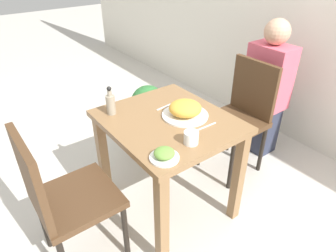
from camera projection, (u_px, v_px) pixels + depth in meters
name	position (u px, v px, depth m)	size (l,w,h in m)	color
ground_plane	(168.00, 204.00, 2.21)	(16.00, 16.00, 0.00)	beige
dining_table	(168.00, 138.00, 1.89)	(0.80, 0.71, 0.73)	olive
chair_near	(61.00, 196.00, 1.57)	(0.42, 0.42, 0.91)	#4C331E
chair_far	(241.00, 112.00, 2.35)	(0.42, 0.42, 0.91)	#4C331E
food_plate	(185.00, 110.00, 1.83)	(0.29, 0.29, 0.10)	white
side_plate	(164.00, 155.00, 1.48)	(0.15, 0.15, 0.06)	white
drink_cup	(191.00, 138.00, 1.59)	(0.08, 0.08, 0.07)	white
sauce_bottle	(111.00, 103.00, 1.84)	(0.06, 0.06, 0.18)	gray
fork_utensil	(168.00, 105.00, 1.97)	(0.03, 0.20, 0.00)	silver
spoon_utensil	(204.00, 127.00, 1.73)	(0.01, 0.18, 0.00)	silver
potted_plant_left	(149.00, 117.00, 2.63)	(0.29, 0.29, 0.63)	brown
person_figure	(266.00, 91.00, 2.52)	(0.34, 0.22, 1.17)	#2D3347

